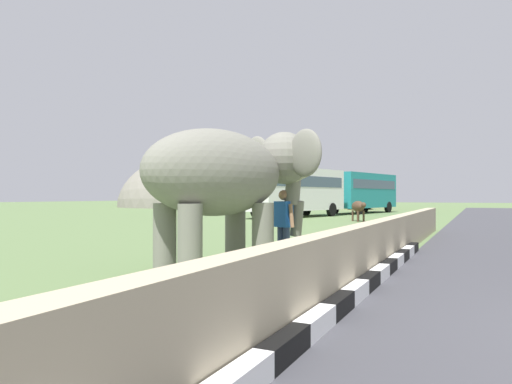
# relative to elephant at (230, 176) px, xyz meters

# --- Properties ---
(striped_curb) EXTENTS (16.20, 0.20, 0.24)m
(striped_curb) POSITION_rel_elephant_xyz_m (-2.77, -2.88, -1.81)
(striped_curb) COLOR white
(striped_curb) RESTS_ON ground_plane
(barrier_parapet) EXTENTS (28.00, 0.36, 1.00)m
(barrier_parapet) POSITION_rel_elephant_xyz_m (-0.42, -2.58, -1.43)
(barrier_parapet) COLOR tan
(barrier_parapet) RESTS_ON ground_plane
(elephant) EXTENTS (4.03, 3.22, 2.94)m
(elephant) POSITION_rel_elephant_xyz_m (0.00, 0.00, 0.00)
(elephant) COLOR slate
(elephant) RESTS_ON ground_plane
(person_handler) EXTENTS (0.39, 0.63, 1.66)m
(person_handler) POSITION_rel_elephant_xyz_m (1.56, -0.52, -1.00)
(person_handler) COLOR navy
(person_handler) RESTS_ON ground_plane
(bus_white) EXTENTS (9.65, 4.74, 3.50)m
(bus_white) POSITION_rel_elephant_xyz_m (22.81, 7.36, 0.15)
(bus_white) COLOR silver
(bus_white) RESTS_ON ground_plane
(bus_teal) EXTENTS (9.26, 4.54, 3.50)m
(bus_teal) POSITION_rel_elephant_xyz_m (32.92, 4.90, 0.15)
(bus_teal) COLOR teal
(bus_teal) RESTS_ON ground_plane
(bus_orange) EXTENTS (9.96, 5.06, 3.50)m
(bus_orange) POSITION_rel_elephant_xyz_m (47.44, 8.81, 0.16)
(bus_orange) COLOR orange
(bus_orange) RESTS_ON ground_plane
(cow_near) EXTENTS (1.81, 1.39, 1.23)m
(cow_near) POSITION_rel_elephant_xyz_m (19.41, 2.05, -1.06)
(cow_near) COLOR #473323
(cow_near) RESTS_ON ground_plane
(hill_east) EXTENTS (32.32, 25.85, 17.45)m
(hill_east) POSITION_rel_elephant_xyz_m (52.58, 31.95, -1.93)
(hill_east) COLOR slate
(hill_east) RESTS_ON ground_plane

